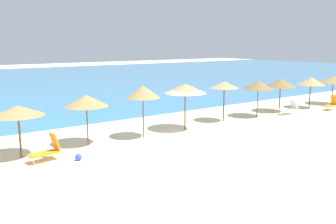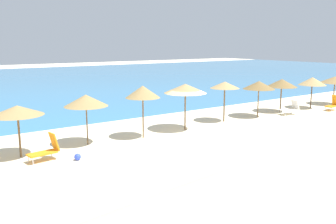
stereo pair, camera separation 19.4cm
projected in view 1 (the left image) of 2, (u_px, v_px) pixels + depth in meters
ground_plane at (194, 133)px, 21.32m from camera, size 160.00×160.00×0.00m
sea_water at (31, 82)px, 49.94m from camera, size 160.00×59.86×0.01m
beach_umbrella_2 at (18, 111)px, 16.43m from camera, size 2.39×2.39×2.48m
beach_umbrella_3 at (86, 101)px, 18.51m from camera, size 2.28×2.28×2.68m
beach_umbrella_4 at (143, 92)px, 19.85m from camera, size 1.95×1.95×2.98m
beach_umbrella_5 at (185, 88)px, 21.73m from camera, size 2.60×2.60×2.88m
beach_umbrella_6 at (224, 85)px, 24.15m from camera, size 1.99×1.99×2.76m
beach_umbrella_7 at (258, 85)px, 25.75m from camera, size 2.29×2.29×2.63m
beach_umbrella_8 at (281, 83)px, 27.70m from camera, size 2.35×2.35×2.59m
beach_umbrella_9 at (311, 81)px, 29.30m from camera, size 2.22×2.22×2.58m
beach_umbrella_10 at (333, 80)px, 31.16m from camera, size 2.61×2.61×2.48m
lounge_chair_0 at (47, 149)px, 16.29m from camera, size 1.45×0.78×1.25m
lounge_chair_1 at (332, 104)px, 28.74m from camera, size 1.33×0.66×1.21m
lounge_chair_2 at (290, 108)px, 26.97m from camera, size 1.48×0.95×1.10m
beach_ball at (78, 157)px, 16.37m from camera, size 0.31×0.31×0.31m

